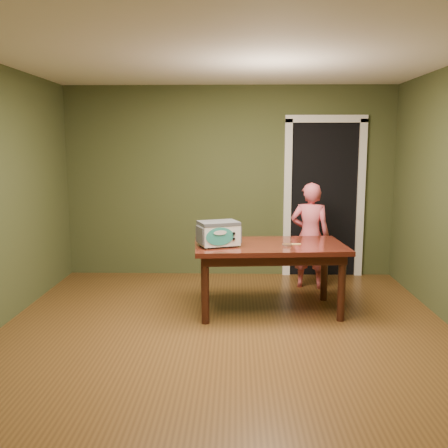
% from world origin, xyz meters
% --- Properties ---
extents(floor, '(5.00, 5.00, 0.00)m').
position_xyz_m(floor, '(0.00, 0.00, 0.00)').
color(floor, brown).
rests_on(floor, ground).
extents(room_shell, '(4.52, 5.02, 2.61)m').
position_xyz_m(room_shell, '(0.00, 0.00, 1.71)').
color(room_shell, '#3D4424').
rests_on(room_shell, ground).
extents(doorway, '(1.10, 0.66, 2.25)m').
position_xyz_m(doorway, '(1.30, 2.78, 1.06)').
color(doorway, black).
rests_on(doorway, ground).
extents(dining_table, '(1.67, 1.02, 0.75)m').
position_xyz_m(dining_table, '(0.46, 0.91, 0.65)').
color(dining_table, '#37130C').
rests_on(dining_table, floor).
extents(toy_oven, '(0.49, 0.41, 0.26)m').
position_xyz_m(toy_oven, '(-0.09, 0.78, 0.89)').
color(toy_oven, '#4C4F54').
rests_on(toy_oven, dining_table).
extents(baking_pan, '(0.10, 0.10, 0.02)m').
position_xyz_m(baking_pan, '(0.63, 0.80, 0.76)').
color(baking_pan, silver).
rests_on(baking_pan, dining_table).
extents(spatula, '(0.18, 0.04, 0.01)m').
position_xyz_m(spatula, '(0.70, 0.88, 0.75)').
color(spatula, '#FEDE6E').
rests_on(spatula, dining_table).
extents(child, '(0.54, 0.41, 1.34)m').
position_xyz_m(child, '(1.03, 1.85, 0.67)').
color(child, '#DA5968').
rests_on(child, floor).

